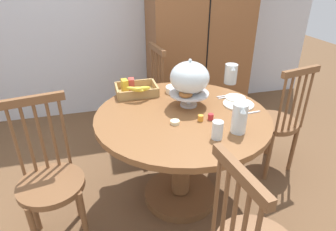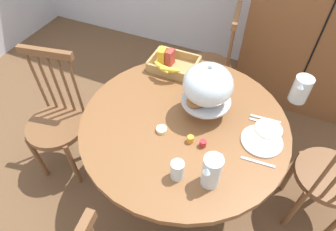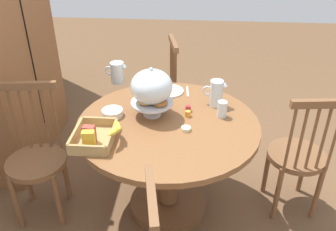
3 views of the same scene
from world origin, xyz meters
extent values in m
plane|color=brown|center=(0.00, 0.00, 0.00)|extent=(10.00, 10.00, 0.00)
cube|color=brown|center=(0.74, 1.50, 0.95)|extent=(1.10, 0.56, 1.90)
cube|color=black|center=(0.74, 1.22, 1.04)|extent=(0.01, 0.01, 1.52)
cylinder|color=brown|center=(0.11, 0.08, 0.72)|extent=(1.18, 1.18, 0.04)
cylinder|color=brown|center=(0.11, 0.08, 0.39)|extent=(0.14, 0.14, 0.63)
cylinder|color=brown|center=(0.11, 0.08, 0.03)|extent=(0.56, 0.56, 0.06)
cylinder|color=brown|center=(-0.77, -0.08, 0.45)|extent=(0.40, 0.40, 0.04)
cylinder|color=brown|center=(-0.88, -0.25, 0.23)|extent=(0.04, 0.04, 0.45)
cylinder|color=brown|center=(-0.61, -0.20, 0.23)|extent=(0.04, 0.04, 0.45)
cylinder|color=brown|center=(-0.93, 0.03, 0.23)|extent=(0.04, 0.04, 0.45)
cylinder|color=brown|center=(-0.66, 0.08, 0.23)|extent=(0.04, 0.04, 0.45)
cylinder|color=brown|center=(-0.94, 0.05, 0.69)|extent=(0.02, 0.02, 0.48)
cylinder|color=brown|center=(-0.87, 0.06, 0.69)|extent=(0.02, 0.02, 0.48)
cylinder|color=brown|center=(-0.80, 0.07, 0.69)|extent=(0.02, 0.02, 0.48)
cylinder|color=brown|center=(-0.73, 0.09, 0.69)|extent=(0.02, 0.02, 0.48)
cylinder|color=brown|center=(-0.66, 0.10, 0.69)|extent=(0.02, 0.02, 0.48)
cube|color=brown|center=(-0.80, 0.07, 0.95)|extent=(0.36, 0.10, 0.05)
cylinder|color=brown|center=(0.98, 0.26, 0.45)|extent=(0.40, 0.40, 0.04)
cylinder|color=brown|center=(1.09, 0.43, 0.23)|extent=(0.04, 0.04, 0.45)
cylinder|color=brown|center=(0.82, 0.37, 0.23)|extent=(0.04, 0.04, 0.45)
cylinder|color=brown|center=(0.87, 0.10, 0.23)|extent=(0.04, 0.04, 0.45)
cylinder|color=brown|center=(0.88, 0.08, 0.69)|extent=(0.02, 0.02, 0.48)
cylinder|color=brown|center=(-0.01, 0.96, 0.45)|extent=(0.40, 0.40, 0.04)
cylinder|color=brown|center=(-0.17, 1.08, 0.23)|extent=(0.04, 0.04, 0.45)
cylinder|color=brown|center=(-0.13, 0.81, 0.23)|extent=(0.04, 0.04, 0.45)
cylinder|color=brown|center=(0.10, 1.12, 0.23)|extent=(0.04, 0.04, 0.45)
cylinder|color=brown|center=(0.14, 0.84, 0.23)|extent=(0.04, 0.04, 0.45)
cylinder|color=brown|center=(0.12, 1.12, 0.69)|extent=(0.02, 0.02, 0.48)
cylinder|color=brown|center=(0.13, 1.05, 0.69)|extent=(0.02, 0.02, 0.48)
cylinder|color=brown|center=(0.14, 0.99, 0.69)|extent=(0.02, 0.02, 0.48)
cylinder|color=brown|center=(0.15, 0.92, 0.69)|extent=(0.02, 0.02, 0.48)
cylinder|color=brown|center=(0.16, 0.85, 0.69)|extent=(0.02, 0.02, 0.48)
cube|color=brown|center=(0.14, 0.99, 0.95)|extent=(0.09, 0.36, 0.05)
cylinder|color=silver|center=(0.19, 0.19, 0.75)|extent=(0.12, 0.12, 0.02)
cylinder|color=silver|center=(0.19, 0.19, 0.79)|extent=(0.03, 0.03, 0.09)
cylinder|color=silver|center=(0.19, 0.19, 0.84)|extent=(0.28, 0.28, 0.01)
torus|color=#B27033|center=(0.24, 0.20, 0.86)|extent=(0.10, 0.10, 0.03)
torus|color=#D19347|center=(0.16, 0.23, 0.86)|extent=(0.10, 0.10, 0.03)
torus|color=#935628|center=(0.15, 0.13, 0.86)|extent=(0.10, 0.10, 0.03)
ellipsoid|color=silver|center=(0.19, 0.19, 0.95)|extent=(0.27, 0.27, 0.22)
sphere|color=silver|center=(0.19, 0.19, 1.07)|extent=(0.02, 0.02, 0.02)
cylinder|color=silver|center=(0.36, -0.23, 0.83)|extent=(0.09, 0.09, 0.19)
cylinder|color=orange|center=(0.36, -0.23, 0.81)|extent=(0.08, 0.08, 0.13)
cone|color=silver|center=(0.35, -0.29, 0.91)|extent=(0.04, 0.04, 0.03)
torus|color=silver|center=(0.37, -0.17, 0.84)|extent=(0.03, 0.08, 0.07)
cylinder|color=silver|center=(0.67, 0.52, 0.82)|extent=(0.11, 0.11, 0.16)
cylinder|color=white|center=(0.67, 0.52, 0.80)|extent=(0.09, 0.09, 0.11)
cone|color=silver|center=(0.66, 0.46, 0.89)|extent=(0.04, 0.04, 0.03)
torus|color=silver|center=(0.69, 0.59, 0.83)|extent=(0.03, 0.08, 0.07)
cube|color=tan|center=(-0.13, 0.50, 0.75)|extent=(0.30, 0.22, 0.01)
cube|color=tan|center=(-0.13, 0.39, 0.78)|extent=(0.30, 0.02, 0.07)
cube|color=tan|center=(-0.13, 0.61, 0.78)|extent=(0.30, 0.02, 0.07)
cube|color=tan|center=(-0.28, 0.50, 0.78)|extent=(0.02, 0.22, 0.07)
cube|color=tan|center=(0.02, 0.50, 0.78)|extent=(0.02, 0.22, 0.07)
cube|color=gold|center=(-0.22, 0.50, 0.81)|extent=(0.05, 0.08, 0.11)
cube|color=#B23D33|center=(-0.17, 0.52, 0.81)|extent=(0.05, 0.07, 0.11)
ellipsoid|color=yellow|center=(-0.16, 0.36, 0.84)|extent=(0.14, 0.08, 0.05)
ellipsoid|color=yellow|center=(-0.13, 0.36, 0.84)|extent=(0.13, 0.03, 0.05)
ellipsoid|color=yellow|center=(-0.10, 0.36, 0.84)|extent=(0.14, 0.08, 0.05)
cylinder|color=white|center=(0.54, 0.11, 0.75)|extent=(0.22, 0.22, 0.01)
cylinder|color=white|center=(0.56, 0.20, 0.76)|extent=(0.15, 0.15, 0.01)
cylinder|color=white|center=(0.16, 0.45, 0.76)|extent=(0.14, 0.14, 0.04)
cylinder|color=silver|center=(0.21, -0.27, 0.80)|extent=(0.06, 0.06, 0.11)
cylinder|color=beige|center=(0.02, -0.04, 0.75)|extent=(0.06, 0.06, 0.02)
cylinder|color=#B7282D|center=(0.26, -0.05, 0.76)|extent=(0.04, 0.04, 0.04)
cylinder|color=orange|center=(0.19, -0.05, 0.76)|extent=(0.04, 0.04, 0.04)
cube|color=silver|center=(0.53, 0.25, 0.74)|extent=(0.17, 0.02, 0.01)
cube|color=silver|center=(0.53, 0.28, 0.74)|extent=(0.17, 0.02, 0.01)
cube|color=silver|center=(0.55, -0.03, 0.74)|extent=(0.17, 0.02, 0.01)
camera|label=1|loc=(-0.43, -1.58, 1.64)|focal=30.96mm
camera|label=2|loc=(0.46, -0.94, 1.95)|focal=30.51mm
camera|label=3|loc=(-1.87, -0.08, 1.98)|focal=38.72mm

